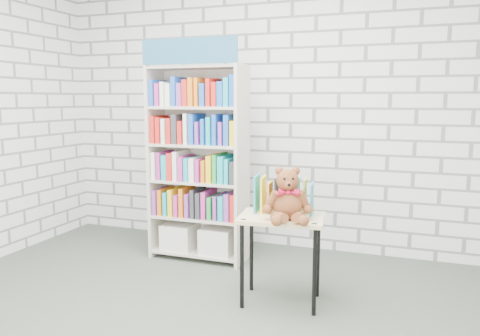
% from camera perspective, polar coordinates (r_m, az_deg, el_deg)
% --- Properties ---
extents(ground, '(4.50, 4.50, 0.00)m').
position_cam_1_polar(ground, '(3.22, -7.52, -19.19)').
color(ground, '#3F473C').
rests_on(ground, ground).
extents(room_shell, '(4.52, 4.02, 2.81)m').
position_cam_1_polar(room_shell, '(2.87, -8.23, 14.21)').
color(room_shell, silver).
rests_on(room_shell, ground).
extents(bookshelf, '(0.89, 0.35, 2.01)m').
position_cam_1_polar(bookshelf, '(4.32, -5.10, 0.76)').
color(bookshelf, beige).
rests_on(bookshelf, ground).
extents(display_table, '(0.65, 0.48, 0.65)m').
position_cam_1_polar(display_table, '(3.43, 5.07, -7.34)').
color(display_table, '#D5B77F').
rests_on(display_table, ground).
extents(table_books, '(0.44, 0.23, 0.25)m').
position_cam_1_polar(table_books, '(3.47, 5.36, -3.45)').
color(table_books, teal).
rests_on(table_books, display_table).
extents(teddy_bear, '(0.34, 0.33, 0.37)m').
position_cam_1_polar(teddy_bear, '(3.27, 5.83, -3.79)').
color(teddy_bear, brown).
rests_on(teddy_bear, display_table).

